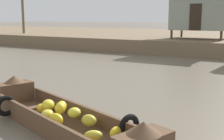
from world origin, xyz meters
TOP-DOWN VIEW (x-y plane):
  - ground_plane at (0.00, 10.00)m, footprint 300.00×300.00m
  - riverbank_strip at (0.00, 29.11)m, footprint 160.00×20.00m
  - banana_boat at (0.75, 5.53)m, footprint 5.47×2.70m
  - stilt_house_left at (-0.59, 22.66)m, footprint 4.51×3.26m

SIDE VIEW (x-z plane):
  - ground_plane at x=0.00m, z-range 0.00..0.00m
  - banana_boat at x=0.75m, z-range -0.14..0.71m
  - riverbank_strip at x=0.00m, z-range 0.00..0.96m
  - stilt_house_left at x=-0.59m, z-range 1.03..4.90m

